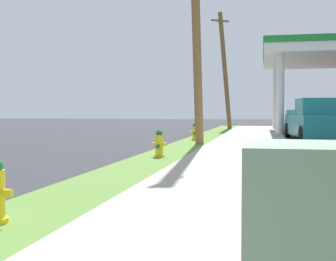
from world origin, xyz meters
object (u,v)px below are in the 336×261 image
fire_hydrant_third (195,133)px  truck_teal_on_apron (315,121)px  utility_pole_midground (196,2)px  fire_hydrant_second (159,145)px  utility_pole_background (225,70)px

fire_hydrant_third → truck_teal_on_apron: (5.35, 2.96, 0.47)m
fire_hydrant_third → utility_pole_midground: (0.44, -2.90, 4.96)m
utility_pole_midground → truck_teal_on_apron: bearing=50.0°
fire_hydrant_second → truck_teal_on_apron: truck_teal_on_apron is taller
truck_teal_on_apron → fire_hydrant_second: bearing=-116.7°
fire_hydrant_third → fire_hydrant_second: bearing=-89.2°
utility_pole_midground → utility_pole_background: 16.49m
truck_teal_on_apron → utility_pole_midground: bearing=-130.0°
fire_hydrant_second → truck_teal_on_apron: (5.24, 10.41, 0.47)m
utility_pole_midground → utility_pole_background: bearing=90.9°
fire_hydrant_third → truck_teal_on_apron: bearing=28.9°
fire_hydrant_second → truck_teal_on_apron: bearing=63.3°
fire_hydrant_second → utility_pole_midground: bearing=85.7°
fire_hydrant_third → utility_pole_background: 14.12m
fire_hydrant_second → utility_pole_background: utility_pole_background is taller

